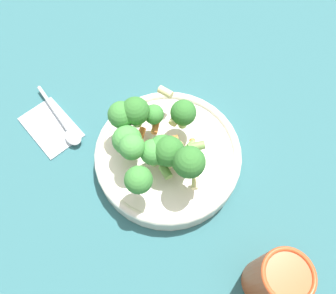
{
  "coord_description": "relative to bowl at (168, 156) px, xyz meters",
  "views": [
    {
      "loc": [
        0.23,
        -0.01,
        0.51
      ],
      "look_at": [
        0.0,
        0.0,
        0.05
      ],
      "focal_mm": 35.0,
      "sensor_mm": 36.0,
      "label": 1
    }
  ],
  "objects": [
    {
      "name": "napkin",
      "position": [
        -0.08,
        -0.21,
        -0.02
      ],
      "size": [
        0.13,
        0.13,
        0.01
      ],
      "color": "#B2BCC6",
      "rests_on": "ground_plane"
    },
    {
      "name": "bowl",
      "position": [
        0.0,
        0.0,
        0.0
      ],
      "size": [
        0.24,
        0.24,
        0.04
      ],
      "color": "silver",
      "rests_on": "ground_plane"
    },
    {
      "name": "pasta_salad",
      "position": [
        0.01,
        -0.02,
        0.07
      ],
      "size": [
        0.19,
        0.15,
        0.09
      ],
      "color": "#8CB766",
      "rests_on": "bowl"
    },
    {
      "name": "spoon",
      "position": [
        -0.07,
        -0.18,
        -0.01
      ],
      "size": [
        0.13,
        0.1,
        0.01
      ],
      "rotation": [
        0.0,
        0.0,
        6.87
      ],
      "color": "silver",
      "rests_on": "napkin"
    },
    {
      "name": "ground_plane",
      "position": [
        0.0,
        0.0,
        -0.02
      ],
      "size": [
        3.0,
        3.0,
        0.0
      ],
      "primitive_type": "plane",
      "color": "#2D6066"
    },
    {
      "name": "cup",
      "position": [
        0.2,
        0.13,
        0.04
      ],
      "size": [
        0.06,
        0.06,
        0.11
      ],
      "color": "#CC4C23",
      "rests_on": "ground_plane"
    }
  ]
}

